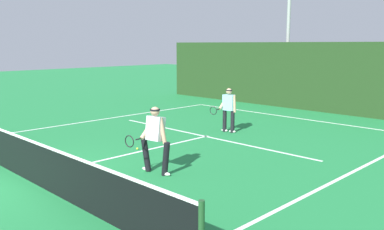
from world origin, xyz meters
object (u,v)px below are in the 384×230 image
at_px(player_far, 228,108).
at_px(light_pole, 289,14).
at_px(tennis_ball, 137,149).
at_px(player_near, 155,137).

bearing_deg(player_far, light_pole, -82.46).
bearing_deg(light_pole, tennis_ball, -79.86).
relative_size(player_far, light_pole, 0.21).
bearing_deg(player_near, player_far, -77.39).
distance_m(player_near, tennis_ball, 2.54).
bearing_deg(player_far, player_near, 100.22).
distance_m(player_near, light_pole, 13.65).
height_order(player_near, light_pole, light_pole).
height_order(player_near, player_far, player_near).
relative_size(player_near, tennis_ball, 25.07).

